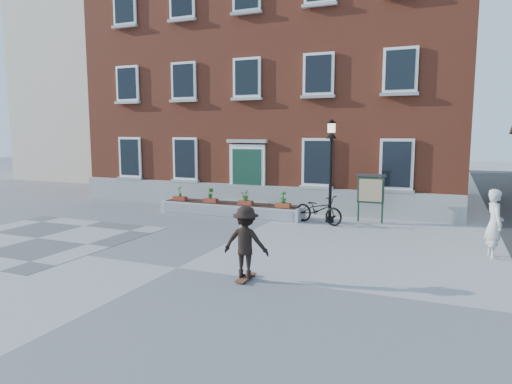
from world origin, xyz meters
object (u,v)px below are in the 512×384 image
at_px(notice_board, 371,190).
at_px(skateboarder, 246,242).
at_px(bicycle, 318,209).
at_px(lamp_post, 331,156).
at_px(bystander, 494,224).

xyz_separation_m(notice_board, skateboarder, (-1.58, -8.12, -0.35)).
xyz_separation_m(bicycle, lamp_post, (0.33, 0.44, 2.00)).
relative_size(notice_board, skateboarder, 1.07).
bearing_deg(lamp_post, notice_board, 20.98).
height_order(bystander, skateboarder, bystander).
bearing_deg(skateboarder, notice_board, 79.01).
bearing_deg(notice_board, bystander, -43.31).
height_order(lamp_post, skateboarder, lamp_post).
bearing_deg(bystander, skateboarder, 114.75).
height_order(bicycle, lamp_post, lamp_post).
height_order(bicycle, skateboarder, skateboarder).
bearing_deg(skateboarder, bicycle, 91.51).
height_order(lamp_post, notice_board, lamp_post).
bearing_deg(lamp_post, skateboarder, -91.09).
bearing_deg(bystander, lamp_post, 45.53).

